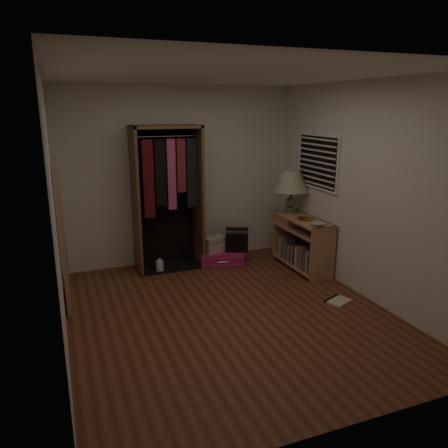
% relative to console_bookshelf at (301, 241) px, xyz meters
% --- Properties ---
extents(ground, '(4.00, 4.00, 0.00)m').
position_rel_console_bookshelf_xyz_m(ground, '(-1.54, -1.03, -0.40)').
color(ground, '#5B2D1A').
rests_on(ground, ground).
extents(room_walls, '(3.52, 4.02, 2.60)m').
position_rel_console_bookshelf_xyz_m(room_walls, '(-1.46, -0.99, 1.10)').
color(room_walls, silver).
rests_on(room_walls, ground).
extents(console_bookshelf, '(0.42, 1.12, 0.75)m').
position_rel_console_bookshelf_xyz_m(console_bookshelf, '(0.00, 0.00, 0.00)').
color(console_bookshelf, '#AD7953').
rests_on(console_bookshelf, ground).
extents(open_wardrobe, '(1.06, 0.50, 2.05)m').
position_rel_console_bookshelf_xyz_m(open_wardrobe, '(-1.75, 0.73, 0.82)').
color(open_wardrobe, brown).
rests_on(open_wardrobe, ground).
extents(floor_mirror, '(0.06, 0.80, 1.70)m').
position_rel_console_bookshelf_xyz_m(floor_mirror, '(-3.24, -0.03, 0.45)').
color(floor_mirror, tan).
rests_on(floor_mirror, ground).
extents(pink_suitcase, '(0.76, 0.65, 0.20)m').
position_rel_console_bookshelf_xyz_m(pink_suitcase, '(-1.01, 0.56, -0.30)').
color(pink_suitcase, '#BF1767').
rests_on(pink_suitcase, ground).
extents(train_case, '(0.39, 0.32, 0.24)m').
position_rel_console_bookshelf_xyz_m(train_case, '(-1.13, 0.59, -0.08)').
color(train_case, '#BCA890').
rests_on(train_case, pink_suitcase).
extents(black_bag, '(0.39, 0.33, 0.36)m').
position_rel_console_bookshelf_xyz_m(black_bag, '(-0.80, 0.51, -0.01)').
color(black_bag, black).
rests_on(black_bag, pink_suitcase).
extents(table_lamp, '(0.51, 0.51, 0.63)m').
position_rel_console_bookshelf_xyz_m(table_lamp, '(0.00, 0.35, 0.82)').
color(table_lamp, '#495C2C').
rests_on(table_lamp, console_bookshelf).
extents(brass_tray, '(0.29, 0.29, 0.01)m').
position_rel_console_bookshelf_xyz_m(brass_tray, '(0.00, -0.09, 0.36)').
color(brass_tray, olive).
rests_on(brass_tray, console_bookshelf).
extents(ceramic_bowl, '(0.20, 0.20, 0.05)m').
position_rel_console_bookshelf_xyz_m(ceramic_bowl, '(-0.05, -0.46, 0.38)').
color(ceramic_bowl, '#9BBA9F').
rests_on(ceramic_bowl, console_bookshelf).
extents(white_jug, '(0.13, 0.13, 0.19)m').
position_rel_console_bookshelf_xyz_m(white_jug, '(-1.97, 0.57, -0.31)').
color(white_jug, white).
rests_on(white_jug, ground).
extents(floor_book, '(0.35, 0.32, 0.03)m').
position_rel_console_bookshelf_xyz_m(floor_book, '(-0.19, -1.20, -0.38)').
color(floor_book, beige).
rests_on(floor_book, ground).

